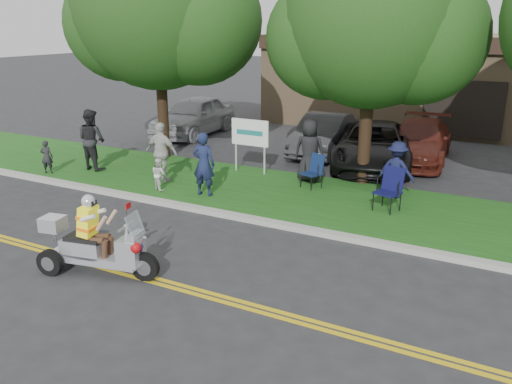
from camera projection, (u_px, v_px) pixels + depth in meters
The scene contains 23 objects.
ground at pixel (213, 281), 9.97m from camera, with size 120.00×120.00×0.00m, color #28282B.
centerline_near at pixel (195, 294), 9.49m from camera, with size 60.00×0.10×0.01m, color gold.
centerline_far at pixel (201, 290), 9.62m from camera, with size 60.00×0.10×0.01m, color gold.
curb at pixel (285, 226), 12.51m from camera, with size 60.00×0.25×0.12m, color #A8A89E.
grass_verge at pixel (320, 200), 14.31m from camera, with size 60.00×4.00×0.10m, color #1A4D14.
commercial_building at pixel (479, 81), 24.36m from camera, with size 18.00×8.20×4.00m.
tree_left at pixel (160, 12), 17.34m from camera, with size 6.62×5.40×7.78m.
tree_mid at pixel (374, 27), 14.45m from camera, with size 5.88×4.80×7.05m.
business_sign at pixel (250, 136), 16.45m from camera, with size 1.25×0.06×1.75m.
trike_scooter at pixel (94, 246), 10.14m from camera, with size 2.38×1.00×1.56m.
lawn_chair_a at pixel (314, 169), 15.12m from camera, with size 0.66×0.67×0.95m.
lawn_chair_b at pixel (390, 186), 13.28m from camera, with size 0.70×0.71×1.07m.
spectator_adult_left at pixel (204, 164), 14.34m from camera, with size 0.62×0.41×1.71m, color #182043.
spectator_adult_mid at pixel (92, 139), 16.89m from camera, with size 0.92×0.72×1.89m, color black.
spectator_adult_right at pixel (162, 153), 15.53m from camera, with size 1.02×0.43×1.74m, color beige.
spectator_chair_a at pixel (397, 170), 14.19m from camera, with size 0.97×0.56×1.50m, color #16193E.
spectator_chair_b at pixel (310, 150), 15.61m from camera, with size 0.89×0.58×1.82m, color black.
child_left at pixel (47, 157), 16.56m from camera, with size 0.37×0.24×1.02m, color black.
child_right at pixel (159, 174), 14.92m from camera, with size 0.43×0.34×0.89m, color silver.
parked_car_far_left at pixel (193, 116), 22.60m from camera, with size 1.91×4.75×1.62m, color #A2A3A9.
parked_car_left at pixel (324, 134), 19.41m from camera, with size 1.48×4.26×1.40m, color #323335.
parked_car_mid at pixel (374, 145), 17.60m from camera, with size 2.38×5.16×1.43m, color black.
parked_car_right at pixel (419, 141), 18.35m from camera, with size 1.92×4.73×1.37m, color #501B12.
Camera 1 is at (4.99, -7.55, 4.57)m, focal length 38.00 mm.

